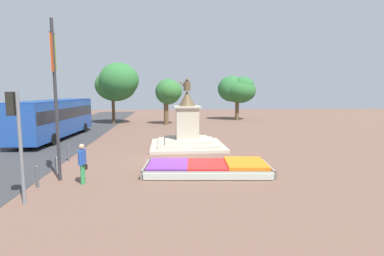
{
  "coord_description": "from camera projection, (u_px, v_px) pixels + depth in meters",
  "views": [
    {
      "loc": [
        -0.95,
        -16.44,
        3.97
      ],
      "look_at": [
        0.66,
        1.49,
        1.73
      ],
      "focal_mm": 28.0,
      "sensor_mm": 36.0,
      "label": 1
    }
  ],
  "objects": [
    {
      "name": "park_tree_far_left",
      "position": [
        169.0,
        92.0,
        35.27
      ],
      "size": [
        3.15,
        3.05,
        5.37
      ],
      "color": "brown",
      "rests_on": "ground_plane"
    },
    {
      "name": "park_tree_behind_statue",
      "position": [
        117.0,
        83.0,
        35.95
      ],
      "size": [
        5.38,
        5.35,
        7.26
      ],
      "color": "#4C3823",
      "rests_on": "ground_plane"
    },
    {
      "name": "banner_pole",
      "position": [
        55.0,
        93.0,
        12.9
      ],
      "size": [
        0.19,
        1.14,
        7.01
      ],
      "color": "#2D2D33",
      "rests_on": "ground_plane"
    },
    {
      "name": "pedestrian_with_handbag",
      "position": [
        82.0,
        161.0,
        12.77
      ],
      "size": [
        0.25,
        0.73,
        1.74
      ],
      "color": "#338C4C",
      "rests_on": "ground_plane"
    },
    {
      "name": "kerb_bollard_mid_a",
      "position": [
        56.0,
        164.0,
        14.61
      ],
      "size": [
        0.16,
        0.16,
        0.79
      ],
      "color": "slate",
      "rests_on": "ground_plane"
    },
    {
      "name": "kerb_bollard_south",
      "position": [
        37.0,
        176.0,
        12.33
      ],
      "size": [
        0.12,
        0.12,
        0.93
      ],
      "color": "#4C5156",
      "rests_on": "ground_plane"
    },
    {
      "name": "city_bus",
      "position": [
        55.0,
        117.0,
        24.79
      ],
      "size": [
        3.1,
        11.66,
        3.21
      ],
      "color": "#1E4799",
      "rests_on": "ground_plane"
    },
    {
      "name": "traffic_light_near_crossing",
      "position": [
        16.0,
        127.0,
        10.16
      ],
      "size": [
        0.41,
        0.29,
        3.94
      ],
      "color": "slate",
      "rests_on": "ground_plane"
    },
    {
      "name": "statue_monument",
      "position": [
        187.0,
        132.0,
        21.32
      ],
      "size": [
        5.13,
        5.13,
        4.85
      ],
      "color": "#B0A692",
      "rests_on": "ground_plane"
    },
    {
      "name": "flower_planter",
      "position": [
        208.0,
        168.0,
        14.64
      ],
      "size": [
        6.32,
        3.35,
        0.52
      ],
      "color": "#38281C",
      "rests_on": "ground_plane"
    },
    {
      "name": "park_tree_far_right",
      "position": [
        238.0,
        90.0,
        40.93
      ],
      "size": [
        5.2,
        4.65,
        6.01
      ],
      "color": "brown",
      "rests_on": "ground_plane"
    },
    {
      "name": "kerb_bollard_mid_b",
      "position": [
        68.0,
        152.0,
        16.96
      ],
      "size": [
        0.11,
        0.11,
        1.0
      ],
      "color": "#4C5156",
      "rests_on": "ground_plane"
    },
    {
      "name": "ground_plane",
      "position": [
        183.0,
        162.0,
        16.82
      ],
      "size": [
        94.99,
        94.99,
        0.0
      ],
      "primitive_type": "plane",
      "color": "brown"
    }
  ]
}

